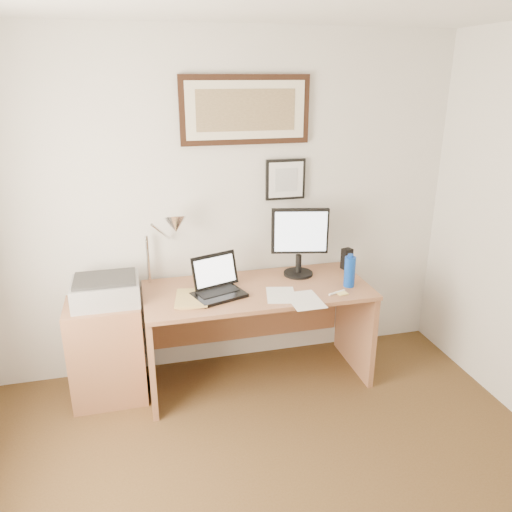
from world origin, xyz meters
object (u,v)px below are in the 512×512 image
object	(u,v)px
desk	(255,313)
printer	(106,290)
lcd_monitor	(300,239)
book	(176,299)
water_bottle	(350,272)
side_cabinet	(108,351)
laptop	(217,286)

from	to	relation	value
desk	printer	world-z (taller)	printer
lcd_monitor	book	bearing A→B (deg)	-166.35
water_bottle	printer	xyz separation A→B (m)	(-1.68, 0.19, -0.04)
side_cabinet	water_bottle	xyz separation A→B (m)	(1.72, -0.17, 0.50)
water_bottle	lcd_monitor	world-z (taller)	lcd_monitor
lcd_monitor	desk	bearing A→B (deg)	-167.95
water_bottle	printer	world-z (taller)	water_bottle
side_cabinet	laptop	bearing A→B (deg)	-5.56
lcd_monitor	printer	distance (m)	1.42
book	desk	world-z (taller)	book
lcd_monitor	side_cabinet	bearing A→B (deg)	-175.51
printer	lcd_monitor	bearing A→B (deg)	4.06
book	lcd_monitor	size ratio (longest dim) A/B	0.57
book	laptop	xyz separation A→B (m)	(0.29, 0.04, 0.05)
side_cabinet	lcd_monitor	distance (m)	1.59
water_bottle	printer	distance (m)	1.69
book	lcd_monitor	world-z (taller)	lcd_monitor
side_cabinet	laptop	world-z (taller)	laptop
book	lcd_monitor	bearing A→B (deg)	13.65
side_cabinet	water_bottle	size ratio (longest dim) A/B	3.28
book	printer	distance (m)	0.47
lcd_monitor	water_bottle	bearing A→B (deg)	-45.14
side_cabinet	water_bottle	world-z (taller)	water_bottle
water_bottle	lcd_monitor	distance (m)	0.44
water_bottle	laptop	size ratio (longest dim) A/B	0.56
laptop	lcd_monitor	size ratio (longest dim) A/B	0.77
water_bottle	lcd_monitor	size ratio (longest dim) A/B	0.43
side_cabinet	printer	bearing A→B (deg)	21.39
side_cabinet	book	size ratio (longest dim) A/B	2.47
water_bottle	book	distance (m)	1.24
lcd_monitor	laptop	bearing A→B (deg)	-163.97
side_cabinet	lcd_monitor	size ratio (longest dim) A/B	1.40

